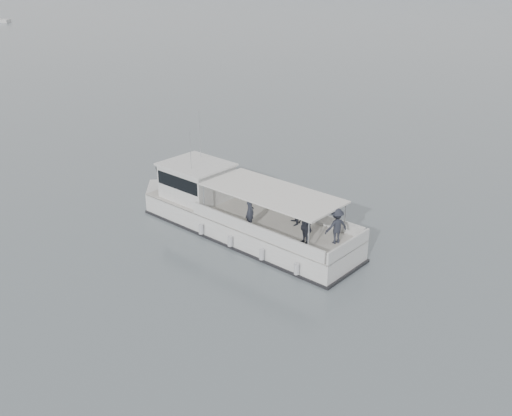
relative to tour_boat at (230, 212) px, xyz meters
The scene contains 2 objects.
ground 3.82m from the tour_boat, 140.97° to the right, with size 1400.00×1400.00×0.00m, color slate.
tour_boat is the anchor object (origin of this frame).
Camera 1 is at (16.82, -20.29, 12.70)m, focal length 40.00 mm.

